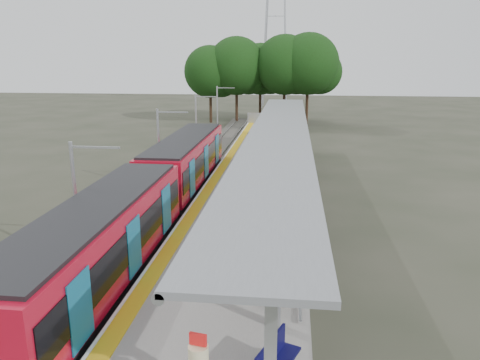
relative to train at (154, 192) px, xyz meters
name	(u,v)px	position (x,y,z in m)	size (l,w,h in m)	color
trackbed	(190,185)	(0.00, 8.24, -1.93)	(3.00, 70.00, 0.24)	#59544C
platform	(256,182)	(4.50, 8.24, -1.55)	(6.00, 50.00, 1.00)	gray
tactile_strip	(218,173)	(1.95, 8.24, -1.04)	(0.60, 50.00, 0.02)	gold
end_fence	(273,118)	(4.50, 33.19, -0.45)	(6.00, 0.10, 1.20)	#9EA0A5
train	(154,192)	(0.00, 0.00, 0.00)	(2.74, 27.60, 3.62)	black
canopy	(280,137)	(6.11, 4.42, 2.15)	(3.27, 38.00, 3.66)	#9EA0A5
tree_cluster	(264,67)	(2.89, 40.94, 5.28)	(20.06, 12.01, 11.64)	#382316
catenary_masts	(160,147)	(-1.72, 7.24, 0.86)	(2.08, 48.16, 5.40)	#9EA0A5
bench_near	(275,360)	(6.56, -12.16, -0.46)	(1.08, 1.70, 1.12)	#121050
bench_mid	(296,210)	(7.11, -0.70, -0.49)	(0.62, 1.60, 1.06)	#121050
bench_far	(296,155)	(7.10, 12.16, -0.44)	(0.75, 1.76, 1.16)	#121050
info_pillar_far	(279,162)	(6.00, 8.60, -0.22)	(0.43, 0.43, 1.91)	beige
litter_bin	(260,219)	(5.45, -1.77, -0.61)	(0.43, 0.43, 0.89)	#9EA0A5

